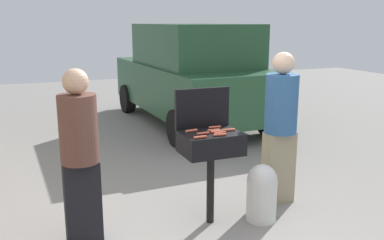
{
  "coord_description": "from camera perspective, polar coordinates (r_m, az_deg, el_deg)",
  "views": [
    {
      "loc": [
        -1.63,
        -3.47,
        2.07
      ],
      "look_at": [
        0.12,
        0.79,
        1.0
      ],
      "focal_mm": 39.77,
      "sensor_mm": 36.0,
      "label": 1
    }
  ],
  "objects": [
    {
      "name": "person_right",
      "position": [
        4.91,
        11.79,
        -0.4
      ],
      "size": [
        0.37,
        0.37,
        1.75
      ],
      "rotation": [
        0.0,
        0.0,
        3.35
      ],
      "color": "gray",
      "rests_on": "ground"
    },
    {
      "name": "hot_dog_3",
      "position": [
        4.35,
        4.94,
        -1.32
      ],
      "size": [
        0.13,
        0.04,
        0.03
      ],
      "primitive_type": "cylinder",
      "rotation": [
        0.0,
        1.57,
        -0.12
      ],
      "color": "#C6593D",
      "rests_on": "bbq_grill"
    },
    {
      "name": "hot_dog_4",
      "position": [
        4.22,
        3.77,
        -1.75
      ],
      "size": [
        0.13,
        0.03,
        0.03
      ],
      "primitive_type": "cylinder",
      "rotation": [
        0.0,
        1.57,
        0.06
      ],
      "color": "#AD4228",
      "rests_on": "bbq_grill"
    },
    {
      "name": "propane_tank",
      "position": [
        4.6,
        9.34,
        -9.45
      ],
      "size": [
        0.32,
        0.32,
        0.62
      ],
      "color": "silver",
      "rests_on": "ground"
    },
    {
      "name": "ground_plane",
      "position": [
        4.36,
        2.55,
        -15.3
      ],
      "size": [
        24.0,
        24.0,
        0.0
      ],
      "primitive_type": "plane",
      "color": "gray"
    },
    {
      "name": "hot_dog_8",
      "position": [
        4.06,
        1.09,
        -2.32
      ],
      "size": [
        0.13,
        0.03,
        0.03
      ],
      "primitive_type": "cylinder",
      "rotation": [
        0.0,
        1.57,
        0.02
      ],
      "color": "#B74C33",
      "rests_on": "bbq_grill"
    },
    {
      "name": "hot_dog_1",
      "position": [
        4.15,
        3.73,
        -1.99
      ],
      "size": [
        0.13,
        0.04,
        0.03
      ],
      "primitive_type": "cylinder",
      "rotation": [
        0.0,
        1.57,
        -0.1
      ],
      "color": "#B74C33",
      "rests_on": "bbq_grill"
    },
    {
      "name": "hot_dog_6",
      "position": [
        4.32,
        2.9,
        -1.38
      ],
      "size": [
        0.13,
        0.03,
        0.03
      ],
      "primitive_type": "cylinder",
      "rotation": [
        0.0,
        1.57,
        -0.07
      ],
      "color": "#C6593D",
      "rests_on": "bbq_grill"
    },
    {
      "name": "grill_lid_open",
      "position": [
        4.43,
        1.39,
        1.62
      ],
      "size": [
        0.6,
        0.05,
        0.42
      ],
      "primitive_type": "cube",
      "color": "black",
      "rests_on": "bbq_grill"
    },
    {
      "name": "hot_dog_0",
      "position": [
        4.3,
        -0.08,
        -1.44
      ],
      "size": [
        0.13,
        0.04,
        0.03
      ],
      "primitive_type": "cylinder",
      "rotation": [
        0.0,
        1.57,
        0.09
      ],
      "color": "#C6593D",
      "rests_on": "bbq_grill"
    },
    {
      "name": "person_left",
      "position": [
        4.05,
        -14.82,
        -4.08
      ],
      "size": [
        0.35,
        0.35,
        1.67
      ],
      "rotation": [
        0.0,
        0.0,
        -0.25
      ],
      "color": "black",
      "rests_on": "ground"
    },
    {
      "name": "hot_dog_2",
      "position": [
        4.2,
        1.5,
        -1.79
      ],
      "size": [
        0.13,
        0.03,
        0.03
      ],
      "primitive_type": "cylinder",
      "rotation": [
        0.0,
        1.57,
        0.0
      ],
      "color": "#B74C33",
      "rests_on": "bbq_grill"
    },
    {
      "name": "bbq_grill",
      "position": [
        4.33,
        2.54,
        -3.57
      ],
      "size": [
        0.6,
        0.44,
        0.98
      ],
      "color": "black",
      "rests_on": "ground"
    },
    {
      "name": "hot_dog_5",
      "position": [
        4.45,
        3.07,
        -0.96
      ],
      "size": [
        0.13,
        0.04,
        0.03
      ],
      "primitive_type": "cylinder",
      "rotation": [
        0.0,
        1.57,
        -0.11
      ],
      "color": "#B74C33",
      "rests_on": "bbq_grill"
    },
    {
      "name": "parked_minivan",
      "position": [
        8.7,
        -0.08,
        6.2
      ],
      "size": [
        2.16,
        4.47,
        2.02
      ],
      "rotation": [
        0.0,
        0.0,
        3.18
      ],
      "color": "#234C2D",
      "rests_on": "ground"
    },
    {
      "name": "hot_dog_7",
      "position": [
        4.27,
        3.34,
        -1.55
      ],
      "size": [
        0.13,
        0.03,
        0.03
      ],
      "primitive_type": "cylinder",
      "rotation": [
        0.0,
        1.57,
        -0.01
      ],
      "color": "#C6593D",
      "rests_on": "bbq_grill"
    }
  ]
}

